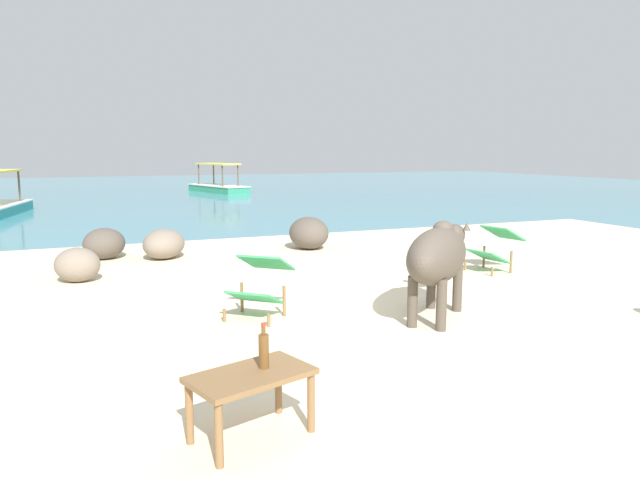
{
  "coord_description": "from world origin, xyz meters",
  "views": [
    {
      "loc": [
        -3.04,
        -4.83,
        1.85
      ],
      "look_at": [
        0.13,
        3.0,
        0.55
      ],
      "focal_mm": 32.56,
      "sensor_mm": 36.0,
      "label": 1
    }
  ],
  "objects_px": {
    "cow": "(438,256)",
    "deck_chair_near": "(261,281)",
    "deck_chair_far": "(496,246)",
    "bottle": "(264,350)",
    "boat_green": "(218,186)",
    "low_bench_table": "(251,383)"
  },
  "relations": [
    {
      "from": "cow",
      "to": "low_bench_table",
      "type": "height_order",
      "value": "cow"
    },
    {
      "from": "deck_chair_near",
      "to": "deck_chair_far",
      "type": "xyz_separation_m",
      "value": [
        4.0,
        1.01,
        0.0
      ]
    },
    {
      "from": "cow",
      "to": "boat_green",
      "type": "distance_m",
      "value": 20.82
    },
    {
      "from": "bottle",
      "to": "deck_chair_far",
      "type": "bearing_deg",
      "value": 37.43
    },
    {
      "from": "cow",
      "to": "bottle",
      "type": "height_order",
      "value": "cow"
    },
    {
      "from": "deck_chair_near",
      "to": "deck_chair_far",
      "type": "bearing_deg",
      "value": 145.57
    },
    {
      "from": "bottle",
      "to": "boat_green",
      "type": "xyz_separation_m",
      "value": [
        4.55,
        22.52,
        -0.3
      ]
    },
    {
      "from": "cow",
      "to": "deck_chair_far",
      "type": "bearing_deg",
      "value": -4.4
    },
    {
      "from": "bottle",
      "to": "cow",
      "type": "bearing_deg",
      "value": 35.9
    },
    {
      "from": "cow",
      "to": "boat_green",
      "type": "xyz_separation_m",
      "value": [
        2.05,
        20.71,
        -0.44
      ]
    },
    {
      "from": "low_bench_table",
      "to": "boat_green",
      "type": "xyz_separation_m",
      "value": [
        4.65,
        22.57,
        -0.11
      ]
    },
    {
      "from": "cow",
      "to": "low_bench_table",
      "type": "bearing_deg",
      "value": 172.09
    },
    {
      "from": "cow",
      "to": "deck_chair_near",
      "type": "relative_size",
      "value": 1.73
    },
    {
      "from": "low_bench_table",
      "to": "deck_chair_near",
      "type": "relative_size",
      "value": 0.93
    },
    {
      "from": "cow",
      "to": "deck_chair_near",
      "type": "distance_m",
      "value": 1.96
    },
    {
      "from": "deck_chair_far",
      "to": "deck_chair_near",
      "type": "bearing_deg",
      "value": 3.1
    },
    {
      "from": "deck_chair_near",
      "to": "boat_green",
      "type": "bearing_deg",
      "value": -149.42
    },
    {
      "from": "cow",
      "to": "bottle",
      "type": "relative_size",
      "value": 5.42
    },
    {
      "from": "cow",
      "to": "low_bench_table",
      "type": "xyz_separation_m",
      "value": [
        -2.6,
        -1.86,
        -0.33
      ]
    },
    {
      "from": "bottle",
      "to": "boat_green",
      "type": "bearing_deg",
      "value": 78.58
    },
    {
      "from": "cow",
      "to": "bottle",
      "type": "distance_m",
      "value": 3.09
    },
    {
      "from": "deck_chair_near",
      "to": "deck_chair_far",
      "type": "height_order",
      "value": "same"
    }
  ]
}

